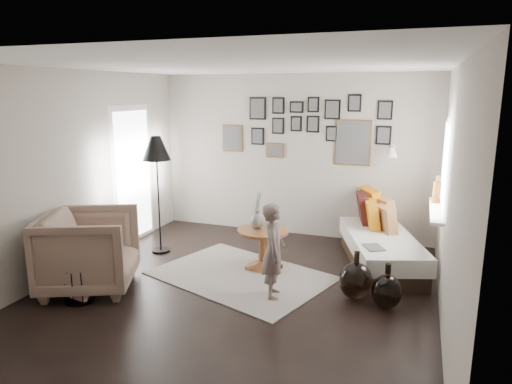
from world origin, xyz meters
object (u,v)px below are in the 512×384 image
(armchair, at_px, (89,251))
(magazine_basket, at_px, (78,285))
(daybed, at_px, (382,243))
(child, at_px, (274,251))
(vase, at_px, (258,218))
(pedestal_table, at_px, (263,250))
(demijohn_large, at_px, (356,281))
(floor_lamp, at_px, (156,153))
(demijohn_small, at_px, (387,291))

(armchair, distance_m, magazine_basket, 0.45)
(daybed, height_order, child, child)
(vase, relative_size, daybed, 0.24)
(pedestal_table, xyz_separation_m, demijohn_large, (1.30, -0.54, -0.03))
(armchair, height_order, magazine_basket, armchair)
(pedestal_table, relative_size, floor_lamp, 0.40)
(armchair, bearing_deg, magazine_basket, 171.88)
(vase, bearing_deg, daybed, 23.93)
(demijohn_small, relative_size, child, 0.47)
(floor_lamp, distance_m, magazine_basket, 2.16)
(vase, bearing_deg, floor_lamp, 177.47)
(armchair, bearing_deg, demijohn_large, -99.83)
(child, bearing_deg, pedestal_table, 9.36)
(armchair, relative_size, demijohn_small, 2.03)
(daybed, relative_size, child, 1.84)
(floor_lamp, relative_size, magazine_basket, 4.38)
(magazine_basket, bearing_deg, floor_lamp, 90.05)
(pedestal_table, bearing_deg, floor_lamp, 176.89)
(floor_lamp, distance_m, demijohn_large, 3.25)
(floor_lamp, bearing_deg, daybed, 11.33)
(demijohn_large, bearing_deg, daybed, 81.81)
(vase, xyz_separation_m, demijohn_small, (1.73, -0.68, -0.49))
(armchair, distance_m, floor_lamp, 1.73)
(floor_lamp, distance_m, demijohn_small, 3.60)
(pedestal_table, xyz_separation_m, vase, (-0.08, 0.02, 0.44))
(daybed, relative_size, magazine_basket, 5.23)
(pedestal_table, bearing_deg, demijohn_large, -22.43)
(demijohn_large, distance_m, demijohn_small, 0.37)
(vase, relative_size, demijohn_large, 0.86)
(floor_lamp, bearing_deg, pedestal_table, -3.11)
(vase, height_order, child, child)
(pedestal_table, relative_size, daybed, 0.34)
(pedestal_table, xyz_separation_m, daybed, (1.48, 0.71, 0.04))
(demijohn_large, bearing_deg, demijohn_small, -18.92)
(magazine_basket, height_order, demijohn_large, demijohn_large)
(vase, relative_size, magazine_basket, 1.25)
(floor_lamp, bearing_deg, child, -23.47)
(demijohn_small, bearing_deg, child, -173.75)
(daybed, xyz_separation_m, child, (-1.08, -1.51, 0.26))
(armchair, distance_m, demijohn_large, 3.14)
(demijohn_small, bearing_deg, magazine_basket, -163.11)
(magazine_basket, bearing_deg, daybed, 37.24)
(magazine_basket, height_order, demijohn_small, demijohn_small)
(demijohn_large, bearing_deg, floor_lamp, 167.97)
(vase, distance_m, magazine_basket, 2.33)
(child, bearing_deg, magazine_basket, 95.62)
(armchair, xyz_separation_m, floor_lamp, (0.10, 1.41, 1.00))
(vase, relative_size, child, 0.44)
(daybed, bearing_deg, armchair, -166.52)
(armchair, distance_m, demijohn_small, 3.45)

